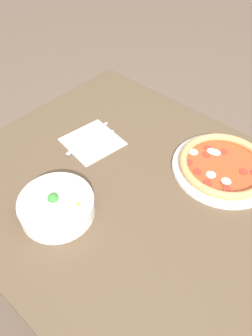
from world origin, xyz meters
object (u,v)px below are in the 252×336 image
(bowl, at_px, (57,206))
(knife, at_px, (90,137))
(fork, at_px, (98,144))
(pizza, at_px, (224,166))

(bowl, xyz_separation_m, knife, (0.17, -0.29, -0.03))
(bowl, height_order, fork, bowl)
(pizza, height_order, knife, pizza)
(fork, xyz_separation_m, knife, (0.05, -0.01, -0.00))
(bowl, bearing_deg, knife, -59.21)
(bowl, distance_m, fork, 0.31)
(knife, bearing_deg, pizza, 107.29)
(pizza, bearing_deg, knife, 22.77)
(fork, distance_m, knife, 0.05)
(fork, bearing_deg, knife, -104.01)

